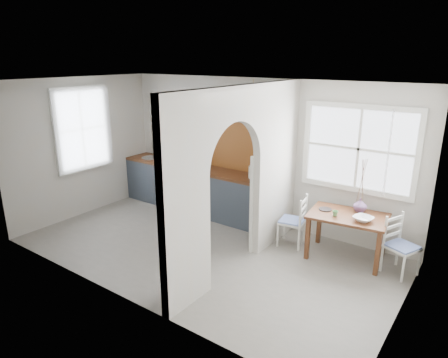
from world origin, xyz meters
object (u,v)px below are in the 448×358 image
Objects in this scene: kettle at (253,171)px; vase at (360,205)px; chair_right at (402,246)px; dining_table at (346,236)px; chair_left at (292,220)px.

kettle is 1.22× the size of vase.
vase is at bearing -11.03° from kettle.
vase reaches higher than chair_right.
dining_table is 5.39× the size of vase.
chair_right reaches higher than dining_table.
kettle is (-1.79, 0.21, 0.68)m from dining_table.
dining_table is at bearing 113.16° from chair_right.
dining_table is 4.41× the size of kettle.
vase is (0.96, 0.31, 0.38)m from chair_left.
kettle is (-0.93, 0.28, 0.60)m from chair_left.
chair_right is 0.83m from vase.
kettle reaches higher than vase.
chair_left is 4.06× the size of vase.
dining_table is 0.52m from vase.
dining_table is at bearing -18.55° from kettle.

